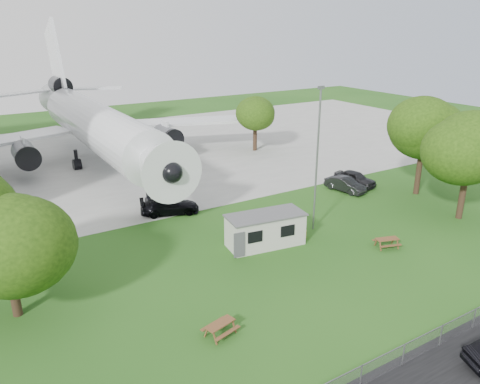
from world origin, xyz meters
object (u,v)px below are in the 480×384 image
site_cabin (265,230)px  picnic_east (386,247)px  picnic_west (220,334)px  airliner (94,123)px

site_cabin → picnic_east: (7.90, -5.41, -1.31)m
site_cabin → picnic_west: (-8.71, -8.20, -1.31)m
picnic_east → site_cabin: bearing=163.6°
site_cabin → airliner: bearing=99.3°
site_cabin → picnic_west: size_ratio=3.84×
site_cabin → picnic_west: bearing=-136.7°
site_cabin → picnic_east: bearing=-34.4°
airliner → picnic_west: 38.78m
airliner → site_cabin: 30.69m
airliner → picnic_east: (12.84, -35.44, -5.27)m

